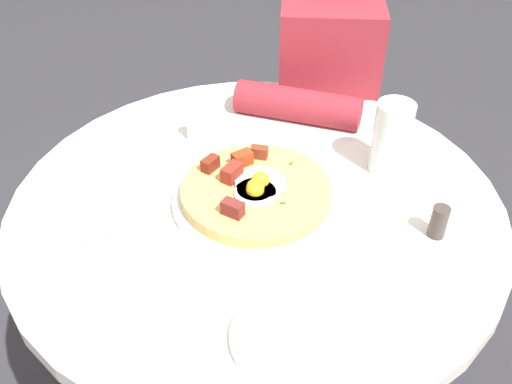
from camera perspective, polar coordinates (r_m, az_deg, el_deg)
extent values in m
cylinder|color=silver|center=(1.01, 0.01, -1.42)|extent=(0.85, 0.85, 0.03)
cylinder|color=#333338|center=(1.29, 0.01, -14.14)|extent=(0.10, 0.10, 0.72)
cube|color=#2D2D33|center=(1.76, 5.60, -2.63)|extent=(0.32, 0.28, 0.45)
cube|color=maroon|center=(1.49, 6.72, 10.82)|extent=(0.38, 0.22, 0.48)
cylinder|color=maroon|center=(1.21, 4.13, 8.51)|extent=(0.13, 0.27, 0.07)
cylinder|color=white|center=(1.00, -0.01, -0.74)|extent=(0.29, 0.29, 0.01)
cylinder|color=tan|center=(0.99, -0.01, 0.02)|extent=(0.26, 0.26, 0.02)
cylinder|color=white|center=(0.97, -0.33, 0.17)|extent=(0.06, 0.06, 0.01)
sphere|color=yellow|center=(0.96, -0.34, 0.45)|extent=(0.03, 0.03, 0.03)
cylinder|color=white|center=(0.98, 0.42, 0.73)|extent=(0.09, 0.09, 0.01)
sphere|color=yellow|center=(0.97, 0.42, 1.01)|extent=(0.03, 0.03, 0.03)
cylinder|color=white|center=(0.96, -0.10, -0.06)|extent=(0.07, 0.07, 0.01)
sphere|color=yellow|center=(0.96, -0.10, 0.22)|extent=(0.03, 0.03, 0.03)
cube|color=maroon|center=(0.92, -2.30, -1.61)|extent=(0.03, 0.04, 0.02)
cube|color=maroon|center=(1.01, -4.52, 2.77)|extent=(0.04, 0.03, 0.02)
cube|color=maroon|center=(1.04, 0.25, 3.94)|extent=(0.02, 0.03, 0.02)
cube|color=maroon|center=(0.99, -2.37, 1.92)|extent=(0.04, 0.04, 0.03)
cube|color=maroon|center=(1.02, -1.37, 3.30)|extent=(0.04, 0.04, 0.03)
cube|color=#387F2D|center=(0.96, 2.42, 0.03)|extent=(0.01, 0.01, 0.00)
cube|color=#387F2D|center=(0.94, 2.63, -1.05)|extent=(0.01, 0.01, 0.00)
cube|color=#387F2D|center=(1.03, 3.50, 2.87)|extent=(0.01, 0.01, 0.00)
cylinder|color=silver|center=(0.80, 3.14, -14.07)|extent=(0.16, 0.16, 0.01)
cube|color=white|center=(0.90, -13.52, -7.93)|extent=(0.22, 0.21, 0.00)
cube|color=silver|center=(0.89, -14.66, -8.11)|extent=(0.16, 0.11, 0.00)
cube|color=silver|center=(0.90, -12.48, -7.36)|extent=(0.16, 0.11, 0.00)
cylinder|color=silver|center=(1.06, 13.16, 5.19)|extent=(0.07, 0.07, 0.14)
cylinder|color=white|center=(1.15, -6.18, 6.44)|extent=(0.03, 0.03, 0.05)
cylinder|color=#3F3833|center=(0.96, 17.52, -2.81)|extent=(0.03, 0.03, 0.06)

